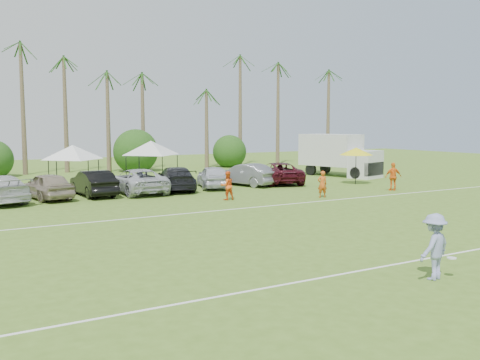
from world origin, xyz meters
TOP-DOWN VIEW (x-y plane):
  - ground at (0.00, 0.00)m, footprint 120.00×120.00m
  - field_lines at (0.00, 8.00)m, footprint 80.00×12.10m
  - palm_tree_4 at (-4.00, 38.00)m, footprint 2.40×2.40m
  - palm_tree_5 at (0.00, 38.00)m, footprint 2.40×2.40m
  - palm_tree_6 at (4.00, 38.00)m, footprint 2.40×2.40m
  - palm_tree_7 at (8.00, 38.00)m, footprint 2.40×2.40m
  - palm_tree_8 at (13.00, 38.00)m, footprint 2.40×2.40m
  - palm_tree_9 at (18.00, 38.00)m, footprint 2.40×2.40m
  - palm_tree_10 at (23.00, 38.00)m, footprint 2.40×2.40m
  - palm_tree_11 at (27.00, 38.00)m, footprint 2.40×2.40m
  - bush_tree_2 at (6.00, 39.00)m, footprint 4.00×4.00m
  - bush_tree_3 at (16.00, 39.00)m, footprint 4.00×4.00m
  - sideline_player_a at (9.75, 15.22)m, footprint 0.67×0.54m
  - sideline_player_b at (4.34, 17.15)m, footprint 0.85×0.68m
  - sideline_player_c at (15.87, 15.46)m, footprint 1.17×0.84m
  - box_truck at (19.35, 24.95)m, footprint 4.29×7.23m
  - canopy_tent_left at (-1.97, 27.61)m, footprint 4.24×4.24m
  - canopy_tent_right at (3.81, 27.96)m, footprint 4.51×4.51m
  - market_umbrella at (16.24, 19.47)m, footprint 2.40×2.40m
  - frisbee_player at (1.77, 0.32)m, footprint 1.34×0.93m
  - parked_car_4 at (-4.59, 22.67)m, footprint 2.63×4.83m
  - parked_car_5 at (-1.88, 22.80)m, footprint 1.87×4.81m
  - parked_car_6 at (0.84, 22.64)m, footprint 2.61×5.62m
  - parked_car_7 at (3.56, 22.85)m, footprint 3.49×5.76m
  - parked_car_8 at (6.28, 22.69)m, footprint 3.19×4.93m
  - parked_car_9 at (9.00, 22.84)m, footprint 2.97×5.01m
  - parked_car_10 at (11.71, 22.83)m, footprint 4.10×6.12m

SIDE VIEW (x-z plane):
  - ground at x=0.00m, z-range 0.00..0.00m
  - field_lines at x=0.00m, z-range 0.00..0.01m
  - parked_car_4 at x=-4.59m, z-range 0.00..1.56m
  - parked_car_5 at x=-1.88m, z-range 0.00..1.56m
  - parked_car_6 at x=0.84m, z-range 0.00..1.56m
  - parked_car_7 at x=3.56m, z-range 0.00..1.56m
  - parked_car_8 at x=6.28m, z-range 0.00..1.56m
  - parked_car_9 at x=9.00m, z-range 0.00..1.56m
  - parked_car_10 at x=11.71m, z-range 0.00..1.56m
  - sideline_player_a at x=9.75m, z-range 0.00..1.60m
  - sideline_player_b at x=4.34m, z-range 0.00..1.67m
  - sideline_player_c at x=15.87m, z-range 0.00..1.85m
  - frisbee_player at x=1.77m, z-range 0.00..1.88m
  - bush_tree_2 at x=6.00m, z-range -0.20..3.80m
  - bush_tree_3 at x=16.00m, z-range -0.20..3.80m
  - box_truck at x=19.35m, z-range 0.12..3.62m
  - market_umbrella at x=16.24m, z-range 1.06..3.74m
  - canopy_tent_left at x=-1.97m, z-range 1.22..4.66m
  - canopy_tent_right at x=3.81m, z-range 1.30..4.95m
  - palm_tree_4 at x=-4.00m, z-range 3.03..11.93m
  - palm_tree_8 at x=13.00m, z-range 3.03..11.93m
  - palm_tree_5 at x=0.00m, z-range 3.40..13.30m
  - palm_tree_9 at x=18.00m, z-range 3.40..13.30m
  - palm_tree_6 at x=4.00m, z-range 3.76..14.66m
  - palm_tree_10 at x=23.00m, z-range 3.76..14.66m
  - palm_tree_7 at x=8.00m, z-range 4.11..16.01m
  - palm_tree_11 at x=27.00m, z-range 4.11..16.01m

